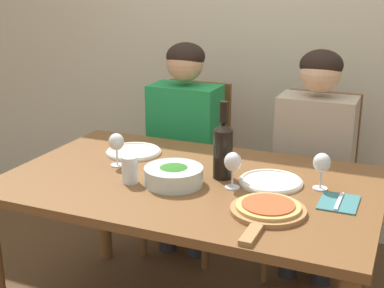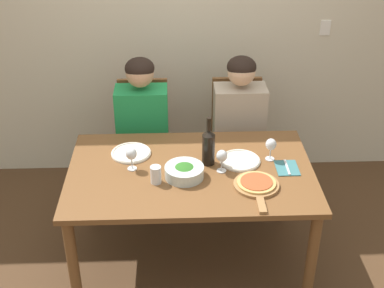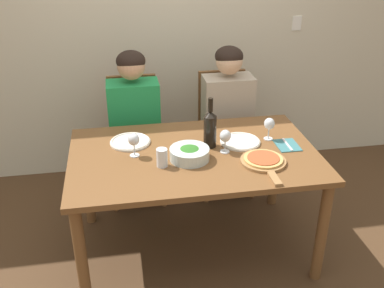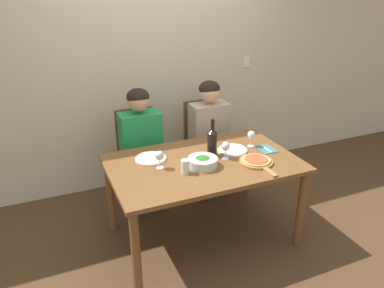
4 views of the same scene
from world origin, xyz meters
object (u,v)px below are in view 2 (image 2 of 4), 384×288
at_px(pizza_on_board, 257,185).
at_px(broccoli_bowl, 184,172).
at_px(chair_right, 236,138).
at_px(fork_on_napkin, 287,168).
at_px(person_man, 239,120).
at_px(wine_glass_centre, 222,157).
at_px(wine_glass_right, 271,145).
at_px(wine_glass_left, 131,155).
at_px(dinner_plate_right, 240,160).
at_px(water_tumbler, 156,175).
at_px(person_woman, 142,121).
at_px(wine_bottle, 209,146).
at_px(dinner_plate_left, 131,153).
at_px(chair_left, 144,140).

bearing_deg(pizza_on_board, broccoli_bowl, 163.70).
xyz_separation_m(chair_right, fork_on_napkin, (0.22, -0.80, 0.23)).
relative_size(person_man, wine_glass_centre, 8.05).
height_order(wine_glass_right, wine_glass_centre, same).
distance_m(wine_glass_left, wine_glass_right, 0.89).
xyz_separation_m(chair_right, dinner_plate_right, (-0.07, -0.71, 0.24)).
height_order(chair_right, wine_glass_left, chair_right).
xyz_separation_m(broccoli_bowl, pizza_on_board, (0.43, -0.13, -0.02)).
bearing_deg(water_tumbler, person_woman, 98.33).
bearing_deg(person_man, broccoli_bowl, -119.54).
relative_size(person_woman, broccoli_bowl, 5.02).
bearing_deg(wine_glass_left, water_tumbler, -45.32).
relative_size(wine_bottle, dinner_plate_left, 1.25).
distance_m(person_man, wine_bottle, 0.68).
distance_m(chair_right, broccoli_bowl, 1.01).
distance_m(dinner_plate_right, wine_glass_right, 0.22).
height_order(wine_glass_left, fork_on_napkin, wine_glass_left).
bearing_deg(broccoli_bowl, chair_right, 63.86).
relative_size(broccoli_bowl, wine_glass_centre, 1.60).
relative_size(dinner_plate_right, water_tumbler, 2.35).
xyz_separation_m(dinner_plate_left, pizza_on_board, (0.77, -0.41, 0.01)).
bearing_deg(wine_glass_right, dinner_plate_left, 173.68).
height_order(dinner_plate_left, fork_on_napkin, dinner_plate_left).
height_order(person_man, wine_bottle, person_man).
xyz_separation_m(person_woman, wine_glass_left, (-0.03, -0.66, 0.11)).
xyz_separation_m(chair_right, wine_bottle, (-0.27, -0.72, 0.36)).
bearing_deg(wine_glass_centre, pizza_on_board, -42.63).
xyz_separation_m(person_man, wine_bottle, (-0.27, -0.61, 0.14)).
distance_m(chair_right, pizza_on_board, 1.03).
height_order(chair_left, wine_glass_left, chair_left).
bearing_deg(fork_on_napkin, person_man, 107.91).
relative_size(person_man, water_tumbler, 10.87).
distance_m(person_man, water_tumbler, 1.01).
xyz_separation_m(dinner_plate_left, wine_glass_right, (0.90, -0.10, 0.10)).
relative_size(chair_left, person_woman, 0.80).
bearing_deg(wine_glass_left, fork_on_napkin, -1.79).
height_order(wine_bottle, wine_glass_right, wine_bottle).
bearing_deg(dinner_plate_right, chair_left, 132.62).
relative_size(wine_glass_left, water_tumbler, 1.35).
distance_m(person_man, pizza_on_board, 0.88).
bearing_deg(water_tumbler, broccoli_bowl, 17.44).
height_order(broccoli_bowl, wine_glass_centre, wine_glass_centre).
bearing_deg(person_woman, wine_bottle, -53.52).
bearing_deg(dinner_plate_right, water_tumbler, -157.95).
xyz_separation_m(pizza_on_board, wine_glass_centre, (-0.19, 0.18, 0.09)).
xyz_separation_m(dinner_plate_left, water_tumbler, (0.17, -0.34, 0.05)).
relative_size(person_man, dinner_plate_left, 4.63).
xyz_separation_m(wine_bottle, water_tumbler, (-0.33, -0.20, -0.07)).
bearing_deg(chair_left, water_tumbler, -82.71).
bearing_deg(dinner_plate_left, person_woman, 83.69).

